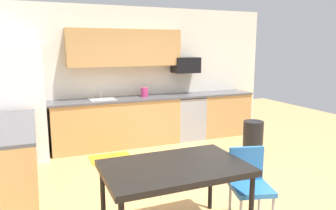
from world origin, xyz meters
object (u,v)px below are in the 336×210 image
object	(u,v)px
dining_table	(175,171)
chair_near_table	(249,181)
oven_range	(187,117)
microwave	(186,65)
refrigerator	(21,105)
kettle	(144,93)
trash_bin	(253,137)

from	to	relation	value
dining_table	chair_near_table	size ratio (longest dim) A/B	1.65
oven_range	microwave	size ratio (longest dim) A/B	1.69
refrigerator	kettle	distance (m)	2.24
chair_near_table	kettle	size ratio (longest dim) A/B	4.25
refrigerator	microwave	distance (m)	3.23
refrigerator	trash_bin	world-z (taller)	refrigerator
chair_near_table	kettle	xyz separation A→B (m)	(-0.04, 3.37, 0.52)
refrigerator	microwave	size ratio (longest dim) A/B	3.51
refrigerator	trash_bin	xyz separation A→B (m)	(3.82, -1.29, -0.65)
dining_table	kettle	size ratio (longest dim) A/B	7.00
microwave	chair_near_table	xyz separation A→B (m)	(-0.89, -3.42, -1.04)
microwave	dining_table	distance (m)	3.85
chair_near_table	kettle	bearing A→B (deg)	90.73
dining_table	chair_near_table	bearing A→B (deg)	-5.57
refrigerator	oven_range	distance (m)	3.20
dining_table	kettle	world-z (taller)	kettle
dining_table	chair_near_table	distance (m)	0.87
oven_range	dining_table	distance (m)	3.68
oven_range	chair_near_table	distance (m)	3.44
refrigerator	oven_range	xyz separation A→B (m)	(3.16, 0.08, -0.49)
refrigerator	dining_table	bearing A→B (deg)	-65.47
chair_near_table	kettle	world-z (taller)	kettle
kettle	chair_near_table	bearing A→B (deg)	-89.27
chair_near_table	trash_bin	distance (m)	2.49
dining_table	kettle	distance (m)	3.40
oven_range	trash_bin	size ratio (longest dim) A/B	1.52
oven_range	refrigerator	bearing A→B (deg)	-178.55
oven_range	dining_table	world-z (taller)	oven_range
microwave	dining_table	size ratio (longest dim) A/B	0.39
refrigerator	trash_bin	bearing A→B (deg)	-18.70
oven_range	chair_near_table	world-z (taller)	oven_range
chair_near_table	trash_bin	size ratio (longest dim) A/B	1.42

